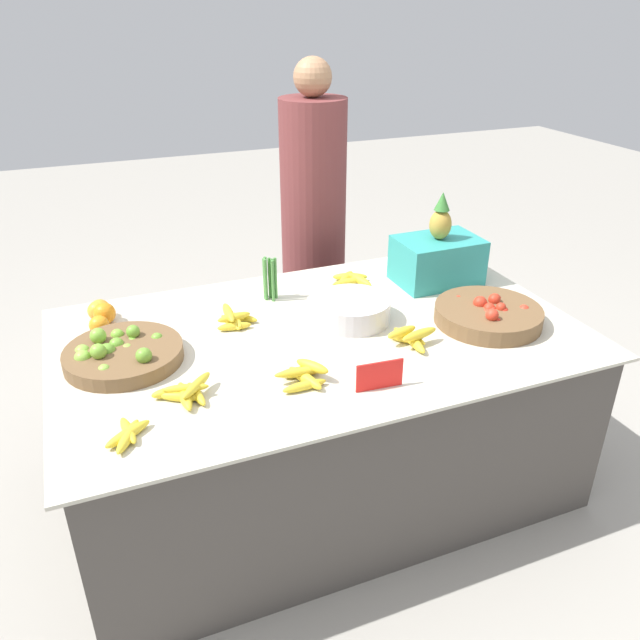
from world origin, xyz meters
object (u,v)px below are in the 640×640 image
(lime_bowl, at_px, (122,353))
(produce_crate, at_px, (437,257))
(tomato_basket, at_px, (488,314))
(metal_bowl, at_px, (352,310))
(price_sign, at_px, (380,375))
(vendor_person, at_px, (313,231))

(lime_bowl, relative_size, produce_crate, 1.00)
(lime_bowl, relative_size, tomato_basket, 0.99)
(lime_bowl, relative_size, metal_bowl, 1.37)
(lime_bowl, xyz_separation_m, tomato_basket, (1.28, -0.22, 0.00))
(metal_bowl, xyz_separation_m, produce_crate, (0.48, 0.20, 0.07))
(lime_bowl, distance_m, metal_bowl, 0.82)
(lime_bowl, bearing_deg, produce_crate, 7.93)
(tomato_basket, xyz_separation_m, produce_crate, (0.02, 0.40, 0.07))
(lime_bowl, distance_m, tomato_basket, 1.30)
(tomato_basket, bearing_deg, produce_crate, 87.21)
(metal_bowl, distance_m, price_sign, 0.46)
(lime_bowl, relative_size, vendor_person, 0.26)
(tomato_basket, bearing_deg, price_sign, -156.86)
(produce_crate, height_order, vendor_person, vendor_person)
(produce_crate, bearing_deg, lime_bowl, -172.07)
(tomato_basket, relative_size, vendor_person, 0.26)
(vendor_person, bearing_deg, lime_bowl, -139.01)
(lime_bowl, bearing_deg, tomato_basket, -9.62)
(tomato_basket, height_order, metal_bowl, tomato_basket)
(price_sign, relative_size, vendor_person, 0.10)
(tomato_basket, bearing_deg, metal_bowl, 156.04)
(produce_crate, bearing_deg, tomato_basket, -92.79)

